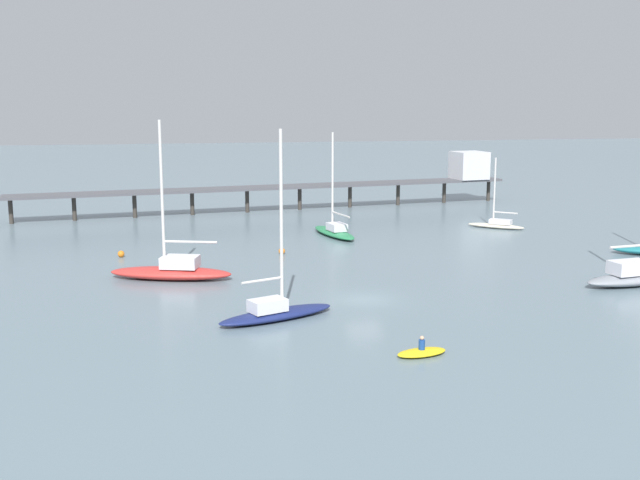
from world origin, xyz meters
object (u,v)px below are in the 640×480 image
object	(u,v)px
sailboat_navy	(275,309)
dinghy_yellow	(422,352)
pier	(366,177)
mooring_buoy_outer	(282,251)
sailboat_red	(172,270)
sailboat_green	(335,230)
sailboat_cream	(497,223)
mooring_buoy_near	(121,254)
sailboat_gray	(637,274)

from	to	relation	value
sailboat_navy	dinghy_yellow	world-z (taller)	sailboat_navy
pier	mooring_buoy_outer	distance (m)	33.74
dinghy_yellow	mooring_buoy_outer	bearing A→B (deg)	96.30
sailboat_navy	pier	bearing A→B (deg)	68.96
sailboat_navy	sailboat_red	distance (m)	14.54
sailboat_green	sailboat_navy	xyz separation A→B (m)	(-10.60, -29.70, 0.08)
pier	mooring_buoy_outer	size ratio (longest dim) A/B	105.26
sailboat_green	sailboat_navy	distance (m)	31.53
pier	sailboat_red	xyz separation A→B (m)	(-25.85, -37.63, -3.12)
sailboat_cream	mooring_buoy_near	world-z (taller)	sailboat_cream
pier	mooring_buoy_near	bearing A→B (deg)	-137.30
pier	sailboat_cream	bearing A→B (deg)	-63.73
sailboat_gray	dinghy_yellow	distance (m)	25.15
dinghy_yellow	mooring_buoy_outer	size ratio (longest dim) A/B	5.23
sailboat_gray	sailboat_cream	size ratio (longest dim) A/B	1.67
sailboat_red	dinghy_yellow	world-z (taller)	sailboat_red
sailboat_green	dinghy_yellow	distance (m)	38.63
sailboat_red	sailboat_gray	bearing A→B (deg)	-14.65
sailboat_gray	sailboat_navy	xyz separation A→B (m)	(-28.72, -3.91, -0.11)
sailboat_green	sailboat_red	size ratio (longest dim) A/B	0.86
sailboat_navy	sailboat_red	world-z (taller)	sailboat_red
sailboat_gray	sailboat_green	world-z (taller)	sailboat_gray
sailboat_navy	sailboat_red	bearing A→B (deg)	115.89
dinghy_yellow	sailboat_green	bearing A→B (deg)	84.66
sailboat_cream	dinghy_yellow	size ratio (longest dim) A/B	2.43
mooring_buoy_near	pier	bearing A→B (deg)	42.70
mooring_buoy_near	dinghy_yellow	bearing A→B (deg)	-60.62
sailboat_cream	mooring_buoy_near	xyz separation A→B (m)	(-40.05, -8.11, -0.23)
pier	sailboat_red	bearing A→B (deg)	-124.49
sailboat_cream	mooring_buoy_near	size ratio (longest dim) A/B	12.90
pier	dinghy_yellow	bearing A→B (deg)	-101.87
sailboat_green	mooring_buoy_near	world-z (taller)	sailboat_green
sailboat_navy	mooring_buoy_near	size ratio (longest dim) A/B	20.42
pier	mooring_buoy_near	xyz separation A→B (m)	(-30.27, -27.93, -3.58)
sailboat_gray	mooring_buoy_near	distance (m)	43.76
sailboat_green	mooring_buoy_outer	bearing A→B (deg)	-128.78
sailboat_red	dinghy_yellow	size ratio (longest dim) A/B	3.92
sailboat_cream	sailboat_navy	size ratio (longest dim) A/B	0.63
sailboat_gray	sailboat_green	size ratio (longest dim) A/B	1.21
sailboat_cream	sailboat_red	distance (m)	39.84
sailboat_cream	dinghy_yellow	bearing A→B (deg)	-119.34
sailboat_cream	sailboat_gray	bearing A→B (deg)	-91.22
sailboat_cream	sailboat_green	bearing A→B (deg)	-176.36
sailboat_gray	pier	bearing A→B (deg)	101.13
sailboat_red	mooring_buoy_outer	distance (m)	12.88
sailboat_gray	sailboat_red	world-z (taller)	sailboat_gray
sailboat_gray	mooring_buoy_outer	xyz separation A→B (m)	(-25.01, 17.21, -0.51)
mooring_buoy_outer	sailboat_cream	bearing A→B (deg)	20.91
pier	mooring_buoy_near	size ratio (longest dim) A/B	106.86
dinghy_yellow	pier	bearing A→B (deg)	78.13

